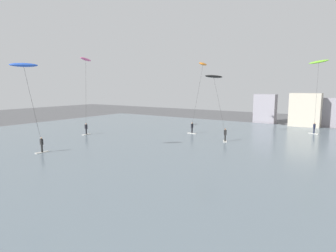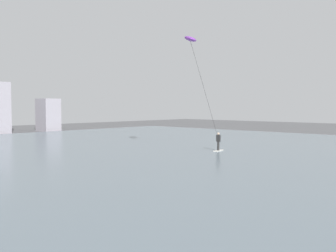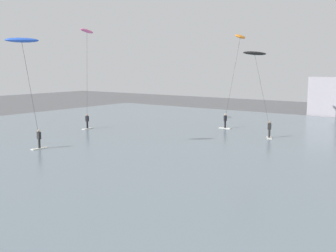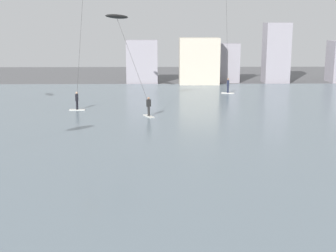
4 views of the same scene
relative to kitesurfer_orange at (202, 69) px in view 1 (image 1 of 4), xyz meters
name	(u,v)px [view 1 (image 1 of 4)]	position (x,y,z in m)	size (l,w,h in m)	color
water_bay	(246,155)	(10.46, -10.12, -9.54)	(84.00, 52.00, 0.10)	slate
kitesurfer_orange	(202,69)	(0.00, 0.00, 0.00)	(2.70, 4.22, 10.67)	silver
kitesurfer_lime	(318,70)	(14.22, 9.30, -0.28)	(2.86, 2.91, 10.94)	silver
kitesurfer_black	(215,85)	(3.71, -3.33, -2.39)	(4.29, 3.83, 8.44)	silver
kitesurfer_blue	(26,78)	(-6.26, -23.30, -1.85)	(2.88, 4.03, 9.03)	silver
kitesurfer_pink	(86,70)	(-13.47, -10.31, -0.19)	(2.07, 3.27, 11.12)	silver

